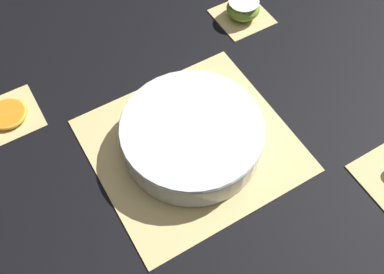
{
  "coord_description": "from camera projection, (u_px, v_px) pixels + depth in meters",
  "views": [
    {
      "loc": [
        -0.26,
        -0.44,
        0.83
      ],
      "look_at": [
        0.0,
        0.0,
        0.03
      ],
      "focal_mm": 42.0,
      "sensor_mm": 36.0,
      "label": 1
    }
  ],
  "objects": [
    {
      "name": "coaster_mat_far_left",
      "position": [
        9.0,
        116.0,
        1.01
      ],
      "size": [
        0.14,
        0.14,
        0.01
      ],
      "color": "#D6B775",
      "rests_on": "ground_plane"
    },
    {
      "name": "fruit_salad_bowl",
      "position": [
        192.0,
        134.0,
        0.93
      ],
      "size": [
        0.3,
        0.3,
        0.07
      ],
      "color": "silver",
      "rests_on": "bamboo_mat_center"
    },
    {
      "name": "ground_plane",
      "position": [
        192.0,
        146.0,
        0.97
      ],
      "size": [
        6.0,
        6.0,
        0.0
      ],
      "primitive_type": "plane",
      "color": "black"
    },
    {
      "name": "coaster_mat_far_right",
      "position": [
        242.0,
        16.0,
        1.19
      ],
      "size": [
        0.14,
        0.14,
        0.01
      ],
      "color": "#D6B775",
      "rests_on": "ground_plane"
    },
    {
      "name": "bamboo_mat_center",
      "position": [
        192.0,
        145.0,
        0.97
      ],
      "size": [
        0.42,
        0.39,
        0.01
      ],
      "color": "#D6B775",
      "rests_on": "ground_plane"
    },
    {
      "name": "apple_half",
      "position": [
        243.0,
        8.0,
        1.16
      ],
      "size": [
        0.09,
        0.09,
        0.05
      ],
      "color": "#7FAD38",
      "rests_on": "coaster_mat_far_right"
    },
    {
      "name": "orange_slice_whole",
      "position": [
        7.0,
        114.0,
        1.01
      ],
      "size": [
        0.09,
        0.09,
        0.01
      ],
      "color": "orange",
      "rests_on": "coaster_mat_far_left"
    }
  ]
}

